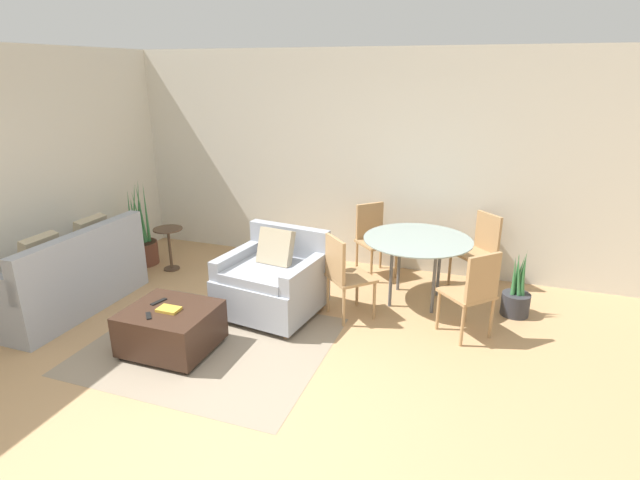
{
  "coord_description": "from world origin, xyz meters",
  "views": [
    {
      "loc": [
        1.72,
        -2.82,
        2.5
      ],
      "look_at": [
        0.02,
        1.98,
        0.75
      ],
      "focal_mm": 28.0,
      "sensor_mm": 36.0,
      "label": 1
    }
  ],
  "objects_px": {
    "potted_plant": "(141,246)",
    "dining_chair_far_left": "(373,235)",
    "armchair": "(273,281)",
    "couch": "(66,280)",
    "dining_chair_near_left": "(344,272)",
    "book_stack": "(169,309)",
    "tv_remote_secondary": "(159,302)",
    "dining_chair_near_right": "(474,289)",
    "side_table": "(169,241)",
    "tv_remote_primary": "(149,316)",
    "dining_chair_far_right": "(480,246)",
    "dining_table": "(417,245)",
    "potted_plant_small": "(516,298)",
    "ottoman": "(171,328)"
  },
  "relations": [
    {
      "from": "couch",
      "to": "dining_chair_far_left",
      "type": "distance_m",
      "value": 3.58
    },
    {
      "from": "couch",
      "to": "dining_chair_near_left",
      "type": "relative_size",
      "value": 1.9
    },
    {
      "from": "couch",
      "to": "armchair",
      "type": "relative_size",
      "value": 1.61
    },
    {
      "from": "potted_plant",
      "to": "dining_chair_far_left",
      "type": "height_order",
      "value": "potted_plant"
    },
    {
      "from": "dining_chair_near_left",
      "to": "dining_chair_near_right",
      "type": "bearing_deg",
      "value": 0.0
    },
    {
      "from": "book_stack",
      "to": "armchair",
      "type": "bearing_deg",
      "value": 61.71
    },
    {
      "from": "tv_remote_primary",
      "to": "book_stack",
      "type": "bearing_deg",
      "value": 55.64
    },
    {
      "from": "dining_chair_near_right",
      "to": "dining_chair_far_right",
      "type": "xyz_separation_m",
      "value": [
        0.0,
        1.29,
        0.0
      ]
    },
    {
      "from": "couch",
      "to": "potted_plant",
      "type": "relative_size",
      "value": 1.49
    },
    {
      "from": "side_table",
      "to": "dining_chair_far_right",
      "type": "relative_size",
      "value": 0.62
    },
    {
      "from": "armchair",
      "to": "dining_chair_near_left",
      "type": "distance_m",
      "value": 0.77
    },
    {
      "from": "tv_remote_primary",
      "to": "dining_chair_far_left",
      "type": "distance_m",
      "value": 2.98
    },
    {
      "from": "book_stack",
      "to": "dining_chair_near_right",
      "type": "distance_m",
      "value": 2.85
    },
    {
      "from": "potted_plant_small",
      "to": "potted_plant",
      "type": "bearing_deg",
      "value": -178.94
    },
    {
      "from": "dining_chair_near_left",
      "to": "tv_remote_secondary",
      "type": "bearing_deg",
      "value": -144.4
    },
    {
      "from": "ottoman",
      "to": "dining_chair_near_right",
      "type": "height_order",
      "value": "dining_chair_near_right"
    },
    {
      "from": "tv_remote_primary",
      "to": "dining_chair_far_right",
      "type": "relative_size",
      "value": 0.14
    },
    {
      "from": "potted_plant",
      "to": "side_table",
      "type": "relative_size",
      "value": 2.04
    },
    {
      "from": "book_stack",
      "to": "dining_chair_near_left",
      "type": "height_order",
      "value": "dining_chair_near_left"
    },
    {
      "from": "dining_table",
      "to": "dining_chair_far_right",
      "type": "bearing_deg",
      "value": 45.0
    },
    {
      "from": "ottoman",
      "to": "tv_remote_secondary",
      "type": "distance_m",
      "value": 0.28
    },
    {
      "from": "couch",
      "to": "book_stack",
      "type": "relative_size",
      "value": 8.47
    },
    {
      "from": "ottoman",
      "to": "dining_chair_near_left",
      "type": "bearing_deg",
      "value": 41.32
    },
    {
      "from": "couch",
      "to": "tv_remote_secondary",
      "type": "bearing_deg",
      "value": -10.97
    },
    {
      "from": "couch",
      "to": "dining_table",
      "type": "xyz_separation_m",
      "value": [
        3.54,
        1.44,
        0.34
      ]
    },
    {
      "from": "armchair",
      "to": "dining_chair_far_left",
      "type": "bearing_deg",
      "value": 62.74
    },
    {
      "from": "tv_remote_secondary",
      "to": "potted_plant",
      "type": "bearing_deg",
      "value": 132.59
    },
    {
      "from": "potted_plant",
      "to": "dining_table",
      "type": "relative_size",
      "value": 0.97
    },
    {
      "from": "couch",
      "to": "potted_plant_small",
      "type": "distance_m",
      "value": 4.84
    },
    {
      "from": "armchair",
      "to": "tv_remote_primary",
      "type": "relative_size",
      "value": 8.16
    },
    {
      "from": "side_table",
      "to": "potted_plant_small",
      "type": "height_order",
      "value": "potted_plant_small"
    },
    {
      "from": "ottoman",
      "to": "tv_remote_primary",
      "type": "relative_size",
      "value": 6.03
    },
    {
      "from": "book_stack",
      "to": "tv_remote_secondary",
      "type": "xyz_separation_m",
      "value": [
        -0.19,
        0.11,
        -0.01
      ]
    },
    {
      "from": "tv_remote_primary",
      "to": "side_table",
      "type": "distance_m",
      "value": 2.17
    },
    {
      "from": "side_table",
      "to": "dining_chair_far_right",
      "type": "xyz_separation_m",
      "value": [
        3.8,
        0.77,
        0.13
      ]
    },
    {
      "from": "couch",
      "to": "dining_chair_near_left",
      "type": "height_order",
      "value": "couch"
    },
    {
      "from": "couch",
      "to": "ottoman",
      "type": "height_order",
      "value": "couch"
    },
    {
      "from": "book_stack",
      "to": "potted_plant_small",
      "type": "relative_size",
      "value": 0.28
    },
    {
      "from": "armchair",
      "to": "tv_remote_secondary",
      "type": "bearing_deg",
      "value": -129.23
    },
    {
      "from": "couch",
      "to": "potted_plant_small",
      "type": "height_order",
      "value": "couch"
    },
    {
      "from": "side_table",
      "to": "dining_chair_far_left",
      "type": "bearing_deg",
      "value": 16.96
    },
    {
      "from": "dining_chair_near_right",
      "to": "side_table",
      "type": "bearing_deg",
      "value": 172.17
    },
    {
      "from": "potted_plant",
      "to": "side_table",
      "type": "height_order",
      "value": "potted_plant"
    },
    {
      "from": "couch",
      "to": "dining_table",
      "type": "bearing_deg",
      "value": 22.14
    },
    {
      "from": "armchair",
      "to": "couch",
      "type": "bearing_deg",
      "value": -163.24
    },
    {
      "from": "couch",
      "to": "dining_chair_near_left",
      "type": "bearing_deg",
      "value": 15.37
    },
    {
      "from": "armchair",
      "to": "tv_remote_primary",
      "type": "bearing_deg",
      "value": -119.11
    },
    {
      "from": "book_stack",
      "to": "dining_chair_near_left",
      "type": "xyz_separation_m",
      "value": [
        1.3,
        1.18,
        0.08
      ]
    },
    {
      "from": "tv_remote_primary",
      "to": "dining_chair_near_left",
      "type": "distance_m",
      "value": 1.94
    },
    {
      "from": "couch",
      "to": "side_table",
      "type": "height_order",
      "value": "couch"
    }
  ]
}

